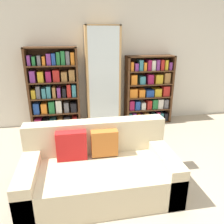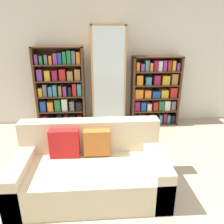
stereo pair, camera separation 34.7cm
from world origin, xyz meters
name	(u,v)px [view 1 (the left image)]	position (x,y,z in m)	size (l,w,h in m)	color
ground_plane	(149,218)	(0.00, 0.00, 0.00)	(16.00, 16.00, 0.00)	tan
wall_back	(107,59)	(0.00, 2.81, 1.35)	(6.49, 0.06, 2.70)	silver
couch	(99,170)	(-0.45, 0.55, 0.27)	(1.77, 0.91, 0.80)	beige
bookshelf_left	(55,91)	(-1.07, 2.60, 0.77)	(0.96, 0.32, 1.60)	#4C2D19
display_cabinet	(103,78)	(-0.12, 2.59, 0.99)	(0.66, 0.36, 1.98)	tan
bookshelf_right	(149,91)	(0.86, 2.60, 0.68)	(0.98, 0.32, 1.41)	#4C2D19
wine_bottle	(141,132)	(0.46, 1.78, 0.14)	(0.07, 0.07, 0.34)	black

